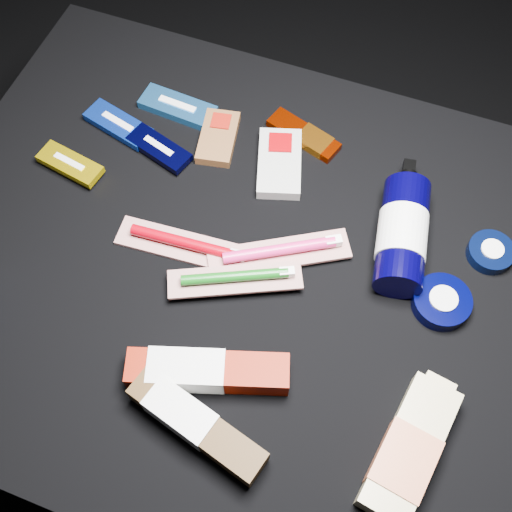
% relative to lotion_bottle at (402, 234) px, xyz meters
% --- Properties ---
extents(ground, '(3.00, 3.00, 0.00)m').
position_rel_lotion_bottle_xyz_m(ground, '(-0.20, -0.11, -0.43)').
color(ground, black).
rests_on(ground, ground).
extents(cloth_table, '(0.98, 0.78, 0.40)m').
position_rel_lotion_bottle_xyz_m(cloth_table, '(-0.20, -0.11, -0.23)').
color(cloth_table, black).
rests_on(cloth_table, ground).
extents(luna_bar_0, '(0.13, 0.06, 0.02)m').
position_rel_lotion_bottle_xyz_m(luna_bar_0, '(-0.40, 0.12, -0.03)').
color(luna_bar_0, '#2569AE').
rests_on(luna_bar_0, cloth_table).
extents(luna_bar_1, '(0.12, 0.07, 0.02)m').
position_rel_lotion_bottle_xyz_m(luna_bar_1, '(-0.48, 0.05, -0.03)').
color(luna_bar_1, '#1039BA').
rests_on(luna_bar_1, cloth_table).
extents(luna_bar_2, '(0.11, 0.07, 0.01)m').
position_rel_lotion_bottle_xyz_m(luna_bar_2, '(-0.40, 0.03, -0.02)').
color(luna_bar_2, black).
rests_on(luna_bar_2, cloth_table).
extents(luna_bar_3, '(0.11, 0.06, 0.01)m').
position_rel_lotion_bottle_xyz_m(luna_bar_3, '(-0.51, -0.04, -0.02)').
color(luna_bar_3, '#E1BB07').
rests_on(luna_bar_3, cloth_table).
extents(clif_bar_0, '(0.07, 0.11, 0.02)m').
position_rel_lotion_bottle_xyz_m(clif_bar_0, '(-0.32, 0.09, -0.03)').
color(clif_bar_0, brown).
rests_on(clif_bar_0, cloth_table).
extents(clif_bar_1, '(0.10, 0.14, 0.02)m').
position_rel_lotion_bottle_xyz_m(clif_bar_1, '(-0.21, 0.08, -0.02)').
color(clif_bar_1, '#A5A6A0').
rests_on(clif_bar_1, cloth_table).
extents(power_bar, '(0.13, 0.07, 0.02)m').
position_rel_lotion_bottle_xyz_m(power_bar, '(-0.19, 0.14, -0.03)').
color(power_bar, '#6B1400').
rests_on(power_bar, cloth_table).
extents(lotion_bottle, '(0.09, 0.22, 0.07)m').
position_rel_lotion_bottle_xyz_m(lotion_bottle, '(0.00, 0.00, 0.00)').
color(lotion_bottle, black).
rests_on(lotion_bottle, cloth_table).
extents(cream_tin_upper, '(0.07, 0.07, 0.02)m').
position_rel_lotion_bottle_xyz_m(cream_tin_upper, '(0.13, 0.03, -0.03)').
color(cream_tin_upper, black).
rests_on(cream_tin_upper, cloth_table).
extents(cream_tin_lower, '(0.08, 0.08, 0.02)m').
position_rel_lotion_bottle_xyz_m(cream_tin_lower, '(0.08, -0.07, -0.02)').
color(cream_tin_lower, black).
rests_on(cream_tin_lower, cloth_table).
extents(bodywash_bottle, '(0.09, 0.19, 0.04)m').
position_rel_lotion_bottle_xyz_m(bodywash_bottle, '(0.08, -0.29, -0.02)').
color(bodywash_bottle, tan).
rests_on(bodywash_bottle, cloth_table).
extents(toothbrush_pack_0, '(0.21, 0.06, 0.02)m').
position_rel_lotion_bottle_xyz_m(toothbrush_pack_0, '(-0.29, -0.11, -0.03)').
color(toothbrush_pack_0, beige).
rests_on(toothbrush_pack_0, cloth_table).
extents(toothbrush_pack_1, '(0.20, 0.14, 0.02)m').
position_rel_lotion_bottle_xyz_m(toothbrush_pack_1, '(-0.15, -0.08, -0.02)').
color(toothbrush_pack_1, '#BDB4B1').
rests_on(toothbrush_pack_1, cloth_table).
extents(toothbrush_pack_2, '(0.19, 0.12, 0.02)m').
position_rel_lotion_bottle_xyz_m(toothbrush_pack_2, '(-0.20, -0.14, -0.01)').
color(toothbrush_pack_2, '#B2ABA6').
rests_on(toothbrush_pack_2, cloth_table).
extents(toothpaste_carton_red, '(0.21, 0.11, 0.04)m').
position_rel_lotion_bottle_xyz_m(toothpaste_carton_red, '(-0.19, -0.28, -0.02)').
color(toothpaste_carton_red, '#700E00').
rests_on(toothpaste_carton_red, cloth_table).
extents(toothpaste_carton_green, '(0.19, 0.09, 0.04)m').
position_rel_lotion_bottle_xyz_m(toothpaste_carton_green, '(-0.18, -0.34, -0.01)').
color(toothpaste_carton_green, '#321F0A').
rests_on(toothpaste_carton_green, cloth_table).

